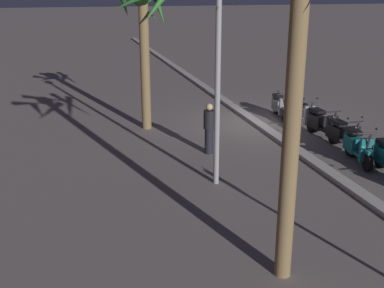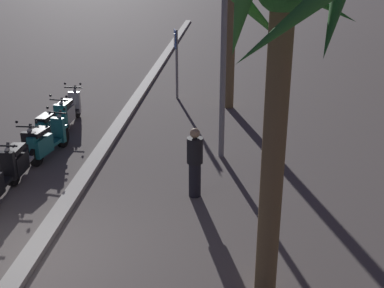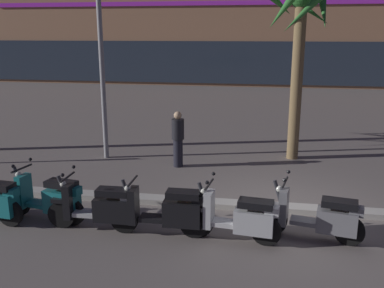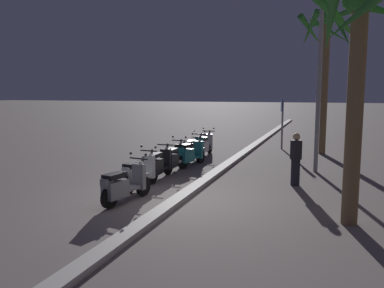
{
  "view_description": "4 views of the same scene",
  "coord_description": "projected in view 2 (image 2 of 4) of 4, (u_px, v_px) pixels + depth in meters",
  "views": [
    {
      "loc": [
        -16.0,
        6.84,
        4.86
      ],
      "look_at": [
        -4.58,
        3.76,
        0.96
      ],
      "focal_mm": 45.4,
      "sensor_mm": 36.0,
      "label": 1
    },
    {
      "loc": [
        6.91,
        3.49,
        4.99
      ],
      "look_at": [
        -3.72,
        2.59,
        0.81
      ],
      "focal_mm": 46.94,
      "sensor_mm": 36.0,
      "label": 2
    },
    {
      "loc": [
        -0.49,
        -8.37,
        3.62
      ],
      "look_at": [
        -1.98,
        0.48,
        1.26
      ],
      "focal_mm": 40.08,
      "sensor_mm": 36.0,
      "label": 3
    },
    {
      "loc": [
        8.97,
        3.58,
        2.71
      ],
      "look_at": [
        -1.53,
        -0.05,
        1.25
      ],
      "focal_mm": 36.96,
      "sensor_mm": 36.0,
      "label": 4
    }
  ],
  "objects": [
    {
      "name": "scooter_teal_mid_front",
      "position": [
        52.0,
        126.0,
        13.7
      ],
      "size": [
        1.79,
        0.57,
        1.17
      ],
      "color": "black",
      "rests_on": "ground"
    },
    {
      "name": "scooter_silver_far_back",
      "position": [
        69.0,
        111.0,
        15.0
      ],
      "size": [
        1.73,
        0.56,
        1.17
      ],
      "color": "black",
      "rests_on": "ground"
    },
    {
      "name": "curb_strip",
      "position": [
        28.0,
        261.0,
        8.47
      ],
      "size": [
        60.0,
        0.36,
        0.12
      ],
      "primitive_type": "cube",
      "color": "#BCB7AD",
      "rests_on": "ground"
    },
    {
      "name": "ground_plane",
      "position": [
        21.0,
        264.0,
        8.5
      ],
      "size": [
        200.0,
        200.0,
        0.0
      ],
      "primitive_type": "plane",
      "color": "slate"
    },
    {
      "name": "crossing_sign",
      "position": [
        176.0,
        56.0,
        17.35
      ],
      "size": [
        0.59,
        0.17,
        2.4
      ],
      "color": "#939399",
      "rests_on": "ground"
    },
    {
      "name": "scooter_black_tail_end",
      "position": [
        21.0,
        158.0,
        11.62
      ],
      "size": [
        1.76,
        0.56,
        1.17
      ],
      "color": "black",
      "rests_on": "ground"
    },
    {
      "name": "street_lamp",
      "position": [
        224.0,
        6.0,
        11.53
      ],
      "size": [
        0.36,
        0.36,
        6.07
      ],
      "color": "#939399",
      "rests_on": "ground"
    },
    {
      "name": "pedestrian_by_palm_tree",
      "position": [
        195.0,
        161.0,
        10.54
      ],
      "size": [
        0.34,
        0.34,
        1.54
      ],
      "color": "black",
      "rests_on": "ground"
    },
    {
      "name": "palm_tree_mid_walkway",
      "position": [
        280.0,
        58.0,
        6.48
      ],
      "size": [
        2.02,
        2.07,
        4.94
      ],
      "color": "olive",
      "rests_on": "ground"
    },
    {
      "name": "scooter_teal_second_in_line",
      "position": [
        46.0,
        141.0,
        12.61
      ],
      "size": [
        1.8,
        0.66,
        1.17
      ],
      "color": "black",
      "rests_on": "ground"
    }
  ]
}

